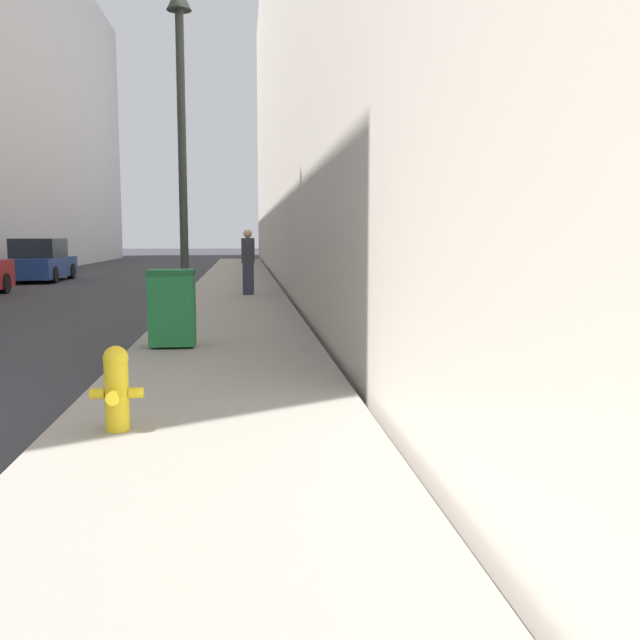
{
  "coord_description": "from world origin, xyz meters",
  "views": [
    {
      "loc": [
        5.56,
        -4.72,
        1.78
      ],
      "look_at": [
        7.9,
        17.15,
        -0.81
      ],
      "focal_mm": 40.0,
      "sensor_mm": 36.0,
      "label": 1
    }
  ],
  "objects_px": {
    "trash_bin": "(172,307)",
    "lamppost": "(181,116)",
    "fire_hydrant": "(116,386)",
    "pedestrian_on_sidewalk": "(248,262)",
    "parked_sedan_far": "(39,262)"
  },
  "relations": [
    {
      "from": "fire_hydrant",
      "to": "pedestrian_on_sidewalk",
      "type": "distance_m",
      "value": 14.17
    },
    {
      "from": "trash_bin",
      "to": "lamppost",
      "type": "distance_m",
      "value": 5.08
    },
    {
      "from": "fire_hydrant",
      "to": "lamppost",
      "type": "distance_m",
      "value": 9.16
    },
    {
      "from": "lamppost",
      "to": "parked_sedan_far",
      "type": "distance_m",
      "value": 16.81
    },
    {
      "from": "pedestrian_on_sidewalk",
      "to": "parked_sedan_far",
      "type": "bearing_deg",
      "value": 131.54
    },
    {
      "from": "fire_hydrant",
      "to": "lamppost",
      "type": "height_order",
      "value": "lamppost"
    },
    {
      "from": "parked_sedan_far",
      "to": "pedestrian_on_sidewalk",
      "type": "distance_m",
      "value": 12.39
    },
    {
      "from": "lamppost",
      "to": "pedestrian_on_sidewalk",
      "type": "bearing_deg",
      "value": 77.14
    },
    {
      "from": "pedestrian_on_sidewalk",
      "to": "fire_hydrant",
      "type": "bearing_deg",
      "value": -94.87
    },
    {
      "from": "trash_bin",
      "to": "lamppost",
      "type": "bearing_deg",
      "value": 91.67
    },
    {
      "from": "trash_bin",
      "to": "pedestrian_on_sidewalk",
      "type": "bearing_deg",
      "value": 82.87
    },
    {
      "from": "fire_hydrant",
      "to": "pedestrian_on_sidewalk",
      "type": "xyz_separation_m",
      "value": [
        1.2,
        14.11,
        0.54
      ]
    },
    {
      "from": "trash_bin",
      "to": "parked_sedan_far",
      "type": "bearing_deg",
      "value": 110.56
    },
    {
      "from": "trash_bin",
      "to": "parked_sedan_far",
      "type": "distance_m",
      "value": 20.02
    },
    {
      "from": "parked_sedan_far",
      "to": "pedestrian_on_sidewalk",
      "type": "xyz_separation_m",
      "value": [
        8.22,
        -9.27,
        0.3
      ]
    }
  ]
}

